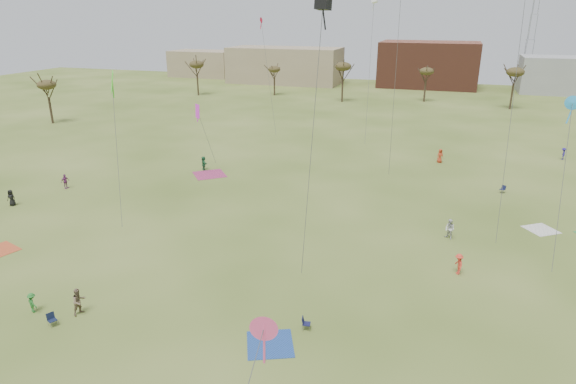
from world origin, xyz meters
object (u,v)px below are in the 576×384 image
(camp_chair_right, at_px, (502,191))
(radio_tower, at_px, (534,13))
(flyer_near_center, at_px, (32,303))
(camp_chair_left, at_px, (53,322))
(camp_chair_center, at_px, (306,326))

(camp_chair_right, bearing_deg, radio_tower, 118.25)
(flyer_near_center, relative_size, camp_chair_left, 1.66)
(flyer_near_center, xyz_separation_m, camp_chair_center, (18.23, 3.97, -0.46))
(flyer_near_center, height_order, camp_chair_center, flyer_near_center)
(flyer_near_center, bearing_deg, camp_chair_center, -146.27)
(camp_chair_left, xyz_separation_m, radio_tower, (41.33, 127.72, 18.95))
(camp_chair_center, relative_size, camp_chair_right, 1.00)
(camp_chair_center, bearing_deg, camp_chair_right, -33.01)
(camp_chair_left, height_order, radio_tower, radio_tower)
(flyer_near_center, height_order, camp_chair_left, flyer_near_center)
(camp_chair_right, relative_size, radio_tower, 0.02)
(camp_chair_right, distance_m, radio_tower, 93.99)
(camp_chair_center, bearing_deg, radio_tower, -20.82)
(camp_chair_left, relative_size, camp_chair_center, 1.00)
(camp_chair_left, height_order, camp_chair_center, same)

